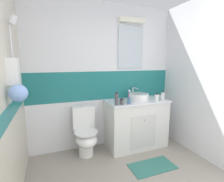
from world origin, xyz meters
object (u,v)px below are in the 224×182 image
at_px(sink_basin, 138,97).
at_px(shampoo_bottle_tall, 117,99).
at_px(toothbrush_cup, 129,100).
at_px(soap_dispenser, 163,96).
at_px(lotion_bottle_short, 157,97).
at_px(toilet, 85,133).
at_px(hair_gel_jar, 122,102).

bearing_deg(sink_basin, shampoo_bottle_tall, -159.43).
distance_m(sink_basin, shampoo_bottle_tall, 0.53).
distance_m(toothbrush_cup, soap_dispenser, 0.67).
bearing_deg(toothbrush_cup, soap_dispenser, 2.42).
xyz_separation_m(sink_basin, lotion_bottle_short, (0.25, -0.19, 0.00)).
relative_size(soap_dispenser, lotion_bottle_short, 1.27).
height_order(soap_dispenser, lotion_bottle_short, soap_dispenser).
distance_m(toothbrush_cup, shampoo_bottle_tall, 0.22).
distance_m(toilet, hair_gel_jar, 0.79).
bearing_deg(toothbrush_cup, hair_gel_jar, -179.89).
bearing_deg(shampoo_bottle_tall, sink_basin, 20.57).
bearing_deg(shampoo_bottle_tall, toothbrush_cup, -1.05).
bearing_deg(toilet, shampoo_bottle_tall, -25.41).
bearing_deg(toilet, sink_basin, -2.04).
relative_size(toothbrush_cup, lotion_bottle_short, 1.68).
xyz_separation_m(lotion_bottle_short, shampoo_bottle_tall, (-0.74, 0.00, 0.03)).
height_order(sink_basin, toilet, sink_basin).
bearing_deg(toothbrush_cup, sink_basin, 34.54).
xyz_separation_m(toilet, lotion_bottle_short, (1.20, -0.22, 0.54)).
distance_m(hair_gel_jar, shampoo_bottle_tall, 0.10).
xyz_separation_m(sink_basin, toothbrush_cup, (-0.27, -0.19, 0.00)).
height_order(toothbrush_cup, hair_gel_jar, toothbrush_cup).
distance_m(soap_dispenser, hair_gel_jar, 0.80).
bearing_deg(soap_dispenser, toothbrush_cup, -177.58).
bearing_deg(toothbrush_cup, toilet, 161.82).
xyz_separation_m(soap_dispenser, lotion_bottle_short, (-0.14, -0.03, -0.00)).
bearing_deg(lotion_bottle_short, toilet, 169.50).
xyz_separation_m(hair_gel_jar, shampoo_bottle_tall, (-0.09, 0.00, 0.05)).
distance_m(lotion_bottle_short, hair_gel_jar, 0.65).
relative_size(sink_basin, toothbrush_cup, 1.74).
height_order(sink_basin, lotion_bottle_short, sink_basin).
xyz_separation_m(soap_dispenser, shampoo_bottle_tall, (-0.89, -0.02, 0.03)).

